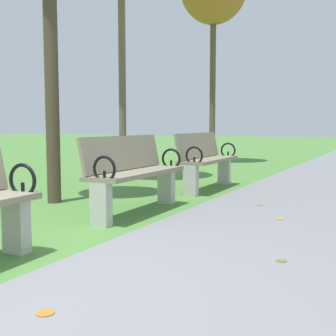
{
  "coord_description": "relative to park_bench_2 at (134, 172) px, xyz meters",
  "views": [
    {
      "loc": [
        2.19,
        -1.77,
        1.02
      ],
      "look_at": [
        -0.05,
        2.61,
        0.55
      ],
      "focal_mm": 47.71,
      "sensor_mm": 36.0,
      "label": 1
    }
  ],
  "objects": [
    {
      "name": "park_bench_3",
      "position": [
        0.0,
        2.2,
        0.0
      ],
      "size": [
        0.5,
        1.61,
        0.9
      ],
      "color": "gray",
      "rests_on": "ground"
    },
    {
      "name": "park_bench_2",
      "position": [
        0.0,
        0.0,
        0.0
      ],
      "size": [
        0.49,
        1.61,
        0.9
      ],
      "color": "gray",
      "rests_on": "ground"
    },
    {
      "name": "scattered_leaves",
      "position": [
        0.35,
        -1.41,
        -0.47
      ],
      "size": [
        3.97,
        8.16,
        0.02
      ],
      "color": "gold",
      "rests_on": "ground"
    }
  ]
}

